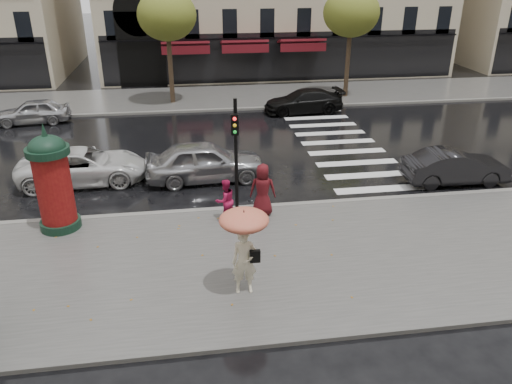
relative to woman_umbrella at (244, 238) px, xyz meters
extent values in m
plane|color=black|center=(0.02, 1.90, -1.70)|extent=(160.00, 160.00, 0.00)
cube|color=#474744|center=(0.02, 1.40, -1.64)|extent=(90.00, 7.00, 0.12)
cube|color=#474744|center=(0.02, 20.90, -1.64)|extent=(90.00, 6.00, 0.12)
cube|color=slate|center=(0.02, 4.90, -1.63)|extent=(90.00, 0.25, 0.14)
cube|color=slate|center=(0.02, 17.90, -1.63)|extent=(90.00, 0.25, 0.14)
cube|color=silver|center=(6.02, 11.50, -1.70)|extent=(3.60, 11.75, 0.01)
cylinder|color=#38281C|center=(-1.98, 19.90, 0.90)|extent=(0.28, 0.28, 5.20)
ellipsoid|color=#5A6820|center=(-1.98, 19.90, 3.50)|extent=(3.40, 3.40, 2.89)
cylinder|color=#38281C|center=(9.02, 19.90, 0.90)|extent=(0.28, 0.28, 5.20)
ellipsoid|color=#5A6820|center=(9.02, 19.90, 3.50)|extent=(3.40, 3.40, 2.89)
imported|color=#F4E9C8|center=(0.00, 0.00, -0.68)|extent=(0.67, 0.45, 1.80)
cylinder|color=black|center=(0.00, 0.00, -0.08)|extent=(0.02, 0.02, 1.14)
ellipsoid|color=red|center=(0.00, 0.00, 0.52)|extent=(1.25, 1.25, 0.44)
cone|color=black|center=(0.00, 0.00, 0.77)|extent=(0.04, 0.04, 0.10)
cube|color=black|center=(0.26, -0.07, -0.50)|extent=(0.26, 0.12, 0.34)
imported|color=#AF1545|center=(-0.14, 4.02, -0.85)|extent=(0.88, 0.81, 1.46)
imported|color=#501015|center=(1.15, 4.30, -0.68)|extent=(0.99, 0.75, 1.81)
cylinder|color=black|center=(-5.50, 4.30, -1.45)|extent=(1.28, 1.28, 0.27)
cylinder|color=maroon|center=(-5.50, 4.30, -0.17)|extent=(1.09, 1.09, 2.28)
cylinder|color=black|center=(-5.50, 4.30, 1.06)|extent=(1.31, 1.31, 0.23)
ellipsoid|color=black|center=(-5.50, 4.30, 1.15)|extent=(1.13, 1.13, 0.79)
cone|color=black|center=(-5.50, 4.30, 1.74)|extent=(0.18, 0.18, 0.41)
cylinder|color=black|center=(0.31, 4.70, 0.39)|extent=(0.12, 0.12, 3.95)
cube|color=black|center=(0.27, 4.48, 1.58)|extent=(0.28, 0.22, 0.69)
imported|color=#A1A1A6|center=(-0.61, 7.80, -0.90)|extent=(4.80, 2.14, 1.60)
imported|color=black|center=(9.11, 6.10, -1.03)|extent=(4.11, 1.51, 1.34)
imported|color=silver|center=(-5.38, 8.27, -1.02)|extent=(5.04, 2.51, 1.37)
imported|color=black|center=(5.53, 16.90, -1.04)|extent=(4.64, 2.07, 1.32)
imported|color=#ABACB0|center=(-9.40, 16.90, -1.05)|extent=(3.97, 1.92, 1.31)
camera|label=1|loc=(-1.28, -10.76, 6.30)|focal=35.00mm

